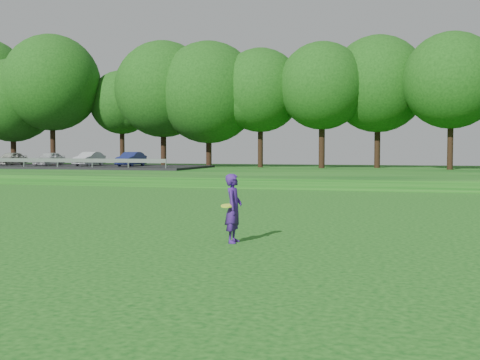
# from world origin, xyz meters

# --- Properties ---
(ground) EXTENTS (140.00, 140.00, 0.00)m
(ground) POSITION_xyz_m (0.00, 0.00, 0.00)
(ground) COLOR #0D4311
(ground) RESTS_ON ground
(berm) EXTENTS (130.00, 30.00, 0.60)m
(berm) POSITION_xyz_m (0.00, 34.00, 0.30)
(berm) COLOR #0D4311
(berm) RESTS_ON ground
(walking_path) EXTENTS (130.00, 1.60, 0.04)m
(walking_path) POSITION_xyz_m (0.00, 20.00, 0.02)
(walking_path) COLOR gray
(walking_path) RESTS_ON ground
(treeline) EXTENTS (104.00, 7.00, 15.00)m
(treeline) POSITION_xyz_m (0.00, 38.00, 8.10)
(treeline) COLOR #13410F
(treeline) RESTS_ON berm
(parking_lot) EXTENTS (24.00, 9.00, 1.38)m
(parking_lot) POSITION_xyz_m (-24.05, 32.77, 0.96)
(parking_lot) COLOR black
(parking_lot) RESTS_ON berm
(woman) EXTENTS (0.47, 0.67, 1.67)m
(woman) POSITION_xyz_m (1.01, 0.27, 0.83)
(woman) COLOR #3F1B7B
(woman) RESTS_ON ground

